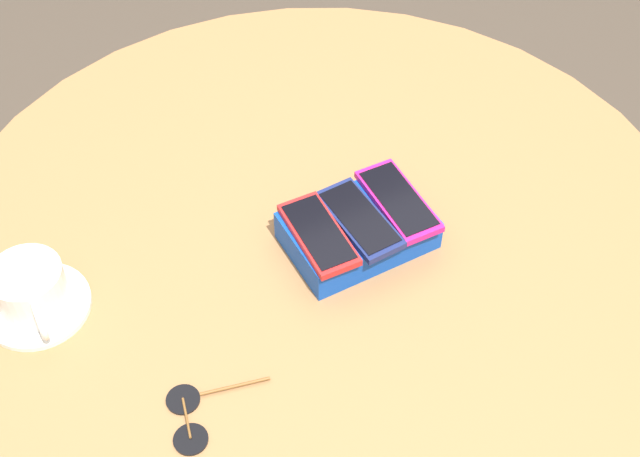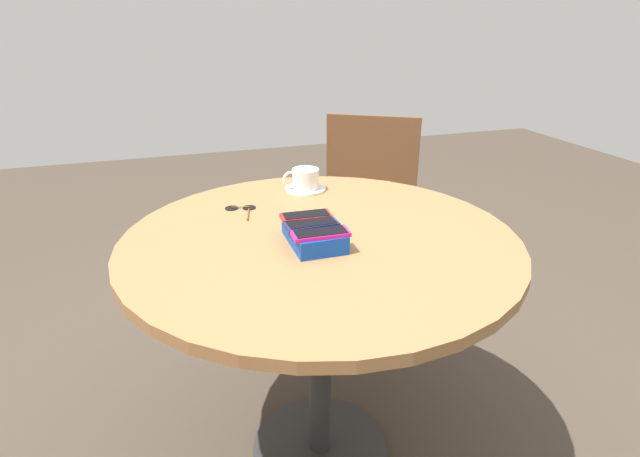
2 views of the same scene
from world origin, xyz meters
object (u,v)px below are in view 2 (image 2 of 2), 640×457
at_px(phone_navy, 312,224).
at_px(sunglasses, 241,209).
at_px(phone_box, 314,235).
at_px(phone_magenta, 321,234).
at_px(round_table, 320,274).
at_px(phone_red, 306,216).
at_px(saucer, 306,189).
at_px(chair_near_window, 366,216).
at_px(coffee_cup, 305,178).

relative_size(phone_navy, sunglasses, 1.02).
height_order(phone_box, phone_navy, phone_navy).
xyz_separation_m(phone_box, sunglasses, (0.30, 0.14, -0.02)).
bearing_deg(phone_magenta, round_table, -17.33).
bearing_deg(sunglasses, phone_box, -155.47).
distance_m(round_table, phone_red, 0.17).
height_order(phone_navy, saucer, phone_navy).
bearing_deg(phone_navy, saucer, -14.53).
bearing_deg(chair_near_window, coffee_cup, 134.46).
height_order(round_table, phone_magenta, phone_magenta).
xyz_separation_m(phone_navy, sunglasses, (0.30, 0.13, -0.05)).
bearing_deg(sunglasses, phone_navy, -156.29).
bearing_deg(saucer, sunglasses, 115.08).
relative_size(round_table, phone_magenta, 7.44).
relative_size(phone_magenta, saucer, 1.05).
bearing_deg(phone_magenta, chair_near_window, -29.98).
distance_m(round_table, sunglasses, 0.33).
bearing_deg(coffee_cup, chair_near_window, -45.54).
xyz_separation_m(phone_magenta, coffee_cup, (0.47, -0.10, -0.01)).
bearing_deg(coffee_cup, phone_navy, 165.81).
relative_size(coffee_cup, sunglasses, 0.92).
bearing_deg(phone_magenta, sunglasses, 20.52).
xyz_separation_m(phone_box, phone_magenta, (-0.06, 0.00, 0.03)).
relative_size(phone_navy, phone_red, 1.02).
relative_size(round_table, coffee_cup, 8.57).
bearing_deg(phone_red, sunglasses, 29.26).
bearing_deg(phone_navy, phone_box, -108.45).
bearing_deg(round_table, coffee_cup, -10.42).
distance_m(phone_box, saucer, 0.43).
height_order(phone_magenta, phone_navy, same).
bearing_deg(phone_navy, sunglasses, 23.71).
bearing_deg(sunglasses, phone_magenta, -159.48).
xyz_separation_m(round_table, phone_navy, (-0.04, 0.04, 0.17)).
relative_size(phone_navy, coffee_cup, 1.11).
xyz_separation_m(phone_navy, phone_red, (0.06, -0.00, 0.00)).
xyz_separation_m(round_table, chair_near_window, (0.77, -0.47, -0.18)).
xyz_separation_m(saucer, chair_near_window, (0.39, -0.40, -0.30)).
relative_size(phone_magenta, sunglasses, 1.06).
height_order(round_table, phone_navy, phone_navy).
xyz_separation_m(phone_red, coffee_cup, (0.35, -0.10, -0.01)).
xyz_separation_m(phone_box, chair_near_window, (0.81, -0.50, -0.32)).
bearing_deg(saucer, phone_red, 163.61).
distance_m(phone_red, chair_near_window, 0.96).
bearing_deg(saucer, phone_magenta, 167.76).
height_order(phone_navy, phone_red, same).
distance_m(phone_box, chair_near_window, 1.00).
bearing_deg(phone_magenta, coffee_cup, -11.94).
bearing_deg(phone_box, sunglasses, 24.53).
bearing_deg(phone_box, coffee_cup, -13.33).
xyz_separation_m(phone_red, saucer, (0.35, -0.10, -0.05)).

